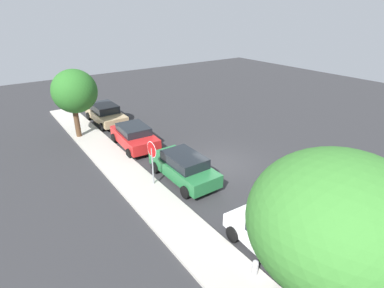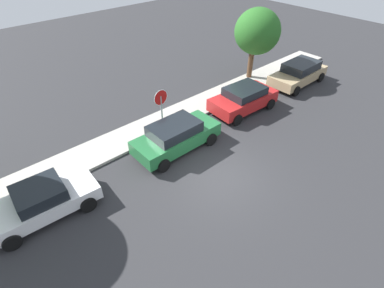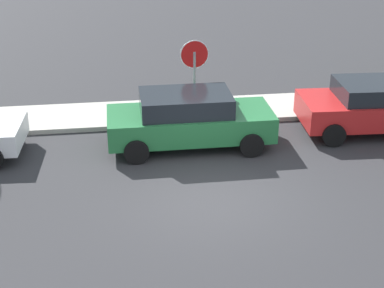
# 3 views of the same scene
# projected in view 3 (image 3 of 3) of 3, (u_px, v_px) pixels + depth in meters

# --- Properties ---
(ground_plane) EXTENTS (60.00, 60.00, 0.00)m
(ground_plane) POSITION_uv_depth(u_px,v_px,m) (212.00, 195.00, 13.55)
(ground_plane) COLOR #2D2D30
(sidewalk_curb) EXTENTS (32.00, 2.03, 0.14)m
(sidewalk_curb) POSITION_uv_depth(u_px,v_px,m) (185.00, 112.00, 18.09)
(sidewalk_curb) COLOR #B2ADA3
(sidewalk_curb) RESTS_ON ground_plane
(stop_sign) EXTENTS (0.83, 0.08, 2.49)m
(stop_sign) POSITION_uv_depth(u_px,v_px,m) (194.00, 66.00, 16.80)
(stop_sign) COLOR gray
(stop_sign) RESTS_ON ground_plane
(parked_car_green) EXTENTS (4.40, 1.99, 1.51)m
(parked_car_green) POSITION_uv_depth(u_px,v_px,m) (189.00, 119.00, 15.70)
(parked_car_green) COLOR #236B38
(parked_car_green) RESTS_ON ground_plane
(parked_car_red) EXTENTS (4.18, 2.28, 1.47)m
(parked_car_red) POSITION_uv_depth(u_px,v_px,m) (374.00, 105.00, 16.63)
(parked_car_red) COLOR red
(parked_car_red) RESTS_ON ground_plane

